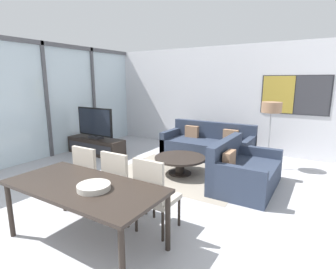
{
  "coord_description": "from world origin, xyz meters",
  "views": [
    {
      "loc": [
        2.31,
        -0.92,
        1.9
      ],
      "look_at": [
        -0.06,
        2.96,
        0.95
      ],
      "focal_mm": 28.0,
      "sensor_mm": 36.0,
      "label": 1
    }
  ],
  "objects": [
    {
      "name": "floor_lamp",
      "position": [
        1.32,
        4.89,
        1.26
      ],
      "size": [
        0.41,
        0.41,
        1.45
      ],
      "color": "#2D2D33",
      "rests_on": "ground_plane"
    },
    {
      "name": "tv_console",
      "position": [
        -2.73,
        3.76,
        0.21
      ],
      "size": [
        1.62,
        0.49,
        0.42
      ],
      "color": "black",
      "rests_on": "ground_plane"
    },
    {
      "name": "television",
      "position": [
        -2.73,
        3.76,
        0.82
      ],
      "size": [
        1.16,
        0.2,
        0.79
      ],
      "color": "#2D2D33",
      "rests_on": "tv_console"
    },
    {
      "name": "fruit_bowl",
      "position": [
        0.24,
        0.93,
        0.77
      ],
      "size": [
        0.36,
        0.36,
        0.06
      ],
      "color": "#B7B2A8",
      "rests_on": "dining_table"
    },
    {
      "name": "dining_table",
      "position": [
        0.03,
        0.96,
        0.66
      ],
      "size": [
        1.91,
        0.89,
        0.73
      ],
      "color": "black",
      "rests_on": "ground_plane"
    },
    {
      "name": "sofa_main",
      "position": [
        -0.15,
        5.05,
        0.27
      ],
      "size": [
        2.18,
        0.96,
        0.84
      ],
      "color": "#2D384C",
      "rests_on": "ground_plane"
    },
    {
      "name": "dining_chair_right",
      "position": [
        0.59,
        1.57,
        0.53
      ],
      "size": [
        0.46,
        0.46,
        0.98
      ],
      "color": "#B2A899",
      "rests_on": "ground_plane"
    },
    {
      "name": "area_rug",
      "position": [
        -0.15,
        3.58,
        0.0
      ],
      "size": [
        2.57,
        1.86,
        0.01
      ],
      "color": "gray",
      "rests_on": "ground_plane"
    },
    {
      "name": "coffee_table",
      "position": [
        -0.15,
        3.58,
        0.27
      ],
      "size": [
        1.04,
        1.04,
        0.36
      ],
      "color": "black",
      "rests_on": "ground_plane"
    },
    {
      "name": "window_wall_left",
      "position": [
        -3.59,
        3.03,
        1.53
      ],
      "size": [
        0.07,
        6.05,
        2.8
      ],
      "color": "silver",
      "rests_on": "ground_plane"
    },
    {
      "name": "dining_chair_left",
      "position": [
        -0.52,
        1.58,
        0.53
      ],
      "size": [
        0.46,
        0.46,
        0.98
      ],
      "color": "#B2A899",
      "rests_on": "ground_plane"
    },
    {
      "name": "wall_back",
      "position": [
        0.05,
        6.05,
        1.41
      ],
      "size": [
        8.19,
        0.09,
        2.8
      ],
      "color": "silver",
      "rests_on": "ground_plane"
    },
    {
      "name": "sofa_side",
      "position": [
        1.12,
        3.58,
        0.27
      ],
      "size": [
        0.96,
        1.52,
        0.84
      ],
      "rotation": [
        0.0,
        0.0,
        1.57
      ],
      "color": "#2D384C",
      "rests_on": "ground_plane"
    },
    {
      "name": "dining_chair_centre",
      "position": [
        0.03,
        1.59,
        0.53
      ],
      "size": [
        0.46,
        0.46,
        0.98
      ],
      "color": "#B2A899",
      "rests_on": "ground_plane"
    }
  ]
}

